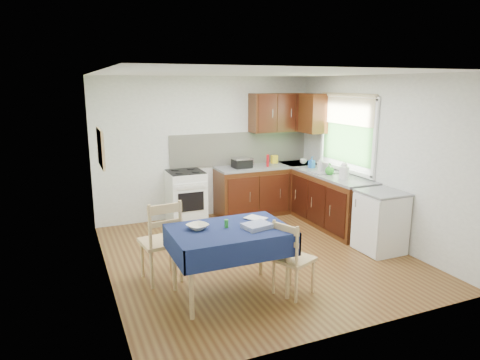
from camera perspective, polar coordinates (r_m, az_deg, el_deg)
name	(u,v)px	position (r m, az deg, el deg)	size (l,w,h in m)	color
floor	(256,255)	(6.14, 2.19, -9.95)	(4.20, 4.20, 0.00)	#543016
ceiling	(258,73)	(5.67, 2.40, 14.05)	(4.00, 4.20, 0.02)	white
wall_back	(207,148)	(7.70, -4.40, 4.33)	(4.00, 0.02, 2.50)	silver
wall_front	(355,209)	(4.03, 15.13, -3.79)	(4.00, 0.02, 2.50)	silver
wall_left	(103,181)	(5.26, -17.82, -0.15)	(0.02, 4.20, 2.50)	white
wall_right	(375,159)	(6.86, 17.60, 2.75)	(0.02, 4.20, 2.50)	silver
base_cabinets	(296,195)	(7.67, 7.42, -2.03)	(1.90, 2.30, 0.86)	black
worktop_back	(267,166)	(7.89, 3.60, 1.82)	(1.90, 0.60, 0.04)	gray
worktop_right	(333,176)	(7.25, 12.28, 0.58)	(0.60, 1.70, 0.04)	gray
worktop_corner	(297,164)	(8.20, 7.67, 2.14)	(0.60, 0.60, 0.04)	gray
splashback	(241,148)	(7.92, 0.11, 4.24)	(2.70, 0.02, 0.60)	beige
upper_cabinets	(291,113)	(7.99, 6.78, 8.91)	(1.20, 0.85, 0.70)	black
stove	(186,197)	(7.43, -7.21, -2.26)	(0.60, 0.61, 0.92)	white
window	(347,128)	(7.33, 14.09, 6.73)	(0.04, 1.48, 1.26)	#2E5E26
fridge	(381,222)	(6.45, 18.24, -5.30)	(0.58, 0.60, 0.89)	white
corkboard	(101,148)	(5.50, -18.07, 4.07)	(0.04, 0.62, 0.47)	tan
dining_table	(230,237)	(4.81, -1.37, -7.64)	(1.31, 0.89, 0.80)	#0F163C
chair_far	(162,239)	(5.26, -10.36, -7.72)	(0.51, 0.51, 1.03)	tan
chair_near	(291,256)	(4.92, 6.88, -10.03)	(0.52, 0.52, 0.89)	tan
toaster	(246,163)	(7.65, 0.86, 2.29)	(0.23, 0.14, 0.18)	silver
sandwich_press	(242,163)	(7.64, 0.25, 2.32)	(0.31, 0.27, 0.18)	black
sauce_bottle	(268,161)	(7.75, 3.72, 2.59)	(0.05, 0.05, 0.22)	#B80E15
yellow_packet	(274,159)	(8.09, 4.60, 2.77)	(0.11, 0.08, 0.15)	yellow
dish_rack	(324,171)	(7.34, 11.14, 1.13)	(0.40, 0.30, 0.19)	gray
kettle	(344,172)	(6.92, 13.70, 1.10)	(0.16, 0.16, 0.26)	white
cup	(303,161)	(8.10, 8.45, 2.50)	(0.13, 0.13, 0.10)	silver
soap_bottle_a	(321,164)	(7.38, 10.71, 2.10)	(0.11, 0.11, 0.27)	white
soap_bottle_b	(312,162)	(7.72, 9.53, 2.34)	(0.09, 0.09, 0.20)	blue
soap_bottle_c	(330,169)	(7.20, 11.86, 1.45)	(0.15, 0.15, 0.19)	green
plate_bowl	(198,227)	(4.77, -5.67, -6.20)	(0.23, 0.23, 0.06)	beige
book	(251,220)	(5.02, 1.53, -5.39)	(0.18, 0.24, 0.02)	white
spice_jar	(226,224)	(4.79, -1.83, -5.84)	(0.05, 0.05, 0.09)	#25892B
tea_towel	(257,226)	(4.78, 2.26, -6.14)	(0.29, 0.23, 0.05)	navy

